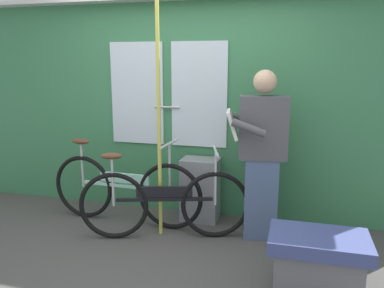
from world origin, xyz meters
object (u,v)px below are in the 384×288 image
(bicycle_leaning_behind, at_px, (164,203))
(trash_bin_by_wall, at_px, (200,189))
(passenger_reading_newspaper, at_px, (261,152))
(bench_seat_corner, at_px, (317,262))
(bicycle_near_door, at_px, (124,189))
(handrail_pole, at_px, (159,120))

(bicycle_leaning_behind, distance_m, trash_bin_by_wall, 0.57)
(passenger_reading_newspaper, bearing_deg, bicycle_leaning_behind, 7.39)
(bench_seat_corner, bearing_deg, bicycle_near_door, 156.77)
(bicycle_near_door, xyz_separation_m, bicycle_leaning_behind, (0.51, -0.24, -0.01))
(bicycle_leaning_behind, xyz_separation_m, handrail_pole, (-0.06, 0.07, 0.78))
(bicycle_near_door, xyz_separation_m, handrail_pole, (0.45, -0.16, 0.77))
(trash_bin_by_wall, xyz_separation_m, bench_seat_corner, (1.14, -1.10, -0.09))
(passenger_reading_newspaper, height_order, bench_seat_corner, passenger_reading_newspaper)
(trash_bin_by_wall, bearing_deg, bicycle_near_door, -158.57)
(passenger_reading_newspaper, height_order, trash_bin_by_wall, passenger_reading_newspaper)
(handrail_pole, distance_m, bench_seat_corner, 1.80)
(bicycle_near_door, relative_size, handrail_pole, 0.74)
(bicycle_near_door, bearing_deg, passenger_reading_newspaper, 3.44)
(bicycle_leaning_behind, xyz_separation_m, trash_bin_by_wall, (0.23, 0.53, -0.02))
(handrail_pole, bearing_deg, bicycle_near_door, 160.18)
(bicycle_leaning_behind, distance_m, passenger_reading_newspaper, 1.03)
(bicycle_near_door, relative_size, bench_seat_corner, 2.39)
(bicycle_near_door, relative_size, passenger_reading_newspaper, 1.05)
(passenger_reading_newspaper, xyz_separation_m, bench_seat_corner, (0.50, -0.83, -0.60))
(trash_bin_by_wall, distance_m, handrail_pole, 0.96)
(bicycle_near_door, bearing_deg, handrail_pole, -17.15)
(bench_seat_corner, bearing_deg, bicycle_leaning_behind, 157.35)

